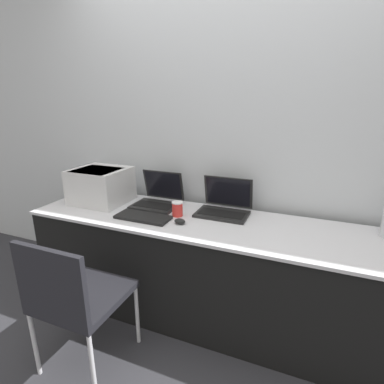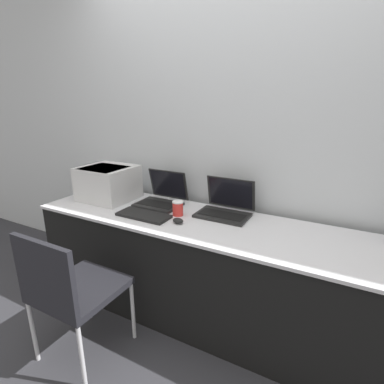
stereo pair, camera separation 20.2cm
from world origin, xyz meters
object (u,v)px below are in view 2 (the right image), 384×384
(laptop_left, at_px, (162,197))
(coffee_cup, at_px, (178,208))
(printer, at_px, (108,182))
(laptop_right, at_px, (226,207))
(mouse, at_px, (178,221))
(external_keyboard, at_px, (144,215))
(chair, at_px, (69,287))

(laptop_left, height_order, coffee_cup, laptop_left)
(printer, relative_size, laptop_left, 1.21)
(laptop_right, bearing_deg, laptop_left, -176.98)
(printer, relative_size, mouse, 5.36)
(external_keyboard, distance_m, coffee_cup, 0.24)
(external_keyboard, height_order, chair, chair)
(laptop_right, height_order, external_keyboard, laptop_right)
(laptop_left, xyz_separation_m, mouse, (0.31, -0.27, -0.04))
(laptop_left, relative_size, laptop_right, 0.93)
(chair, bearing_deg, laptop_right, 57.52)
(chair, bearing_deg, coffee_cup, 68.34)
(laptop_left, distance_m, mouse, 0.41)
(external_keyboard, bearing_deg, printer, 159.32)
(laptop_right, distance_m, chair, 1.11)
(printer, xyz_separation_m, mouse, (0.76, -0.17, -0.13))
(external_keyboard, distance_m, chair, 0.64)
(printer, bearing_deg, mouse, -12.81)
(coffee_cup, distance_m, mouse, 0.15)
(laptop_right, relative_size, coffee_cup, 3.53)
(external_keyboard, bearing_deg, laptop_left, 97.49)
(external_keyboard, bearing_deg, chair, -98.88)
(external_keyboard, bearing_deg, coffee_cup, 34.92)
(external_keyboard, height_order, coffee_cup, coffee_cup)
(laptop_right, xyz_separation_m, coffee_cup, (-0.29, -0.18, -0.00))
(laptop_left, relative_size, coffee_cup, 3.26)
(printer, distance_m, coffee_cup, 0.69)
(printer, height_order, chair, printer)
(laptop_left, distance_m, laptop_right, 0.52)
(coffee_cup, bearing_deg, external_keyboard, -145.08)
(chair, bearing_deg, mouse, 58.76)
(coffee_cup, distance_m, chair, 0.83)
(laptop_right, bearing_deg, mouse, -124.85)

